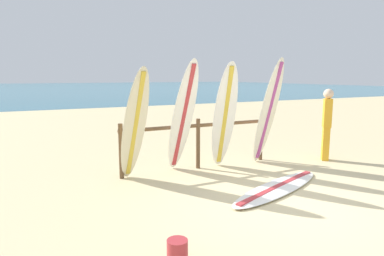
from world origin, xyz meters
TOP-DOWN VIEW (x-y plane):
  - ground_plane at (0.00, 0.00)m, footprint 120.00×120.00m
  - ocean_water at (0.00, 58.00)m, footprint 120.00×80.00m
  - surfboard_rack at (-0.38, 2.65)m, footprint 3.53×0.09m
  - surfboard_leaning_far_left at (-1.90, 2.29)m, footprint 0.64×0.93m
  - surfboard_leaning_left at (-0.87, 2.38)m, footprint 0.50×1.09m
  - surfboard_leaning_center_left at (0.09, 2.32)m, footprint 0.63×0.86m
  - surfboard_leaning_center at (1.19, 2.23)m, footprint 0.63×0.82m
  - surfboard_lying_on_sand at (0.26, 0.74)m, footprint 2.72×1.50m
  - beachgoer_standing at (2.72, 1.92)m, footprint 0.31×0.33m
  - sand_bucket at (-2.34, -0.65)m, footprint 0.23×0.23m

SIDE VIEW (x-z plane):
  - ground_plane at x=0.00m, z-range 0.00..0.00m
  - ocean_water at x=0.00m, z-range 0.00..0.01m
  - surfboard_lying_on_sand at x=0.26m, z-range -0.01..0.08m
  - sand_bucket at x=-2.34m, z-range 0.00..0.26m
  - surfboard_rack at x=-0.38m, z-range 0.18..1.29m
  - beachgoer_standing at x=2.72m, z-range 0.09..1.81m
  - surfboard_leaning_far_left at x=-1.90m, z-range 0.00..2.21m
  - surfboard_leaning_center_left at x=0.09m, z-range 0.00..2.33m
  - surfboard_leaning_left at x=-0.87m, z-range 0.00..2.37m
  - surfboard_leaning_center at x=1.19m, z-range 0.00..2.43m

